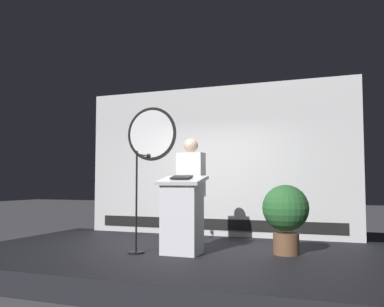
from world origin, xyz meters
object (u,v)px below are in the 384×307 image
at_px(podium, 182,215).
at_px(speaker_person, 191,192).
at_px(microphone_stand, 138,217).
at_px(potted_plant, 286,212).

xyz_separation_m(podium, speaker_person, (-0.05, 0.48, 0.31)).
bearing_deg(microphone_stand, podium, 8.57).
bearing_deg(podium, potted_plant, 19.88).
bearing_deg(podium, microphone_stand, -171.43).
height_order(podium, microphone_stand, microphone_stand).
height_order(speaker_person, microphone_stand, speaker_person).
xyz_separation_m(speaker_person, potted_plant, (1.42, 0.02, -0.27)).
height_order(podium, speaker_person, speaker_person).
bearing_deg(speaker_person, podium, -84.29).
bearing_deg(podium, speaker_person, 95.71).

